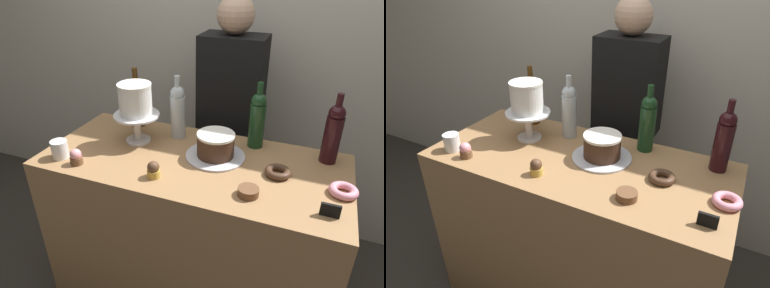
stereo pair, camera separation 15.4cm
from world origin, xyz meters
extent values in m
cube|color=beige|center=(0.00, 0.89, 1.30)|extent=(6.00, 0.05, 2.60)
cube|color=#997047|center=(0.00, 0.00, 0.47)|extent=(1.40, 0.63, 0.94)
cylinder|color=silver|center=(-0.32, 0.07, 0.94)|extent=(0.12, 0.12, 0.01)
cylinder|color=silver|center=(-0.32, 0.07, 1.01)|extent=(0.04, 0.04, 0.13)
cylinder|color=silver|center=(-0.32, 0.07, 1.08)|extent=(0.23, 0.23, 0.01)
cylinder|color=white|center=(-0.32, 0.07, 1.16)|extent=(0.16, 0.16, 0.14)
cylinder|color=white|center=(-0.32, 0.07, 1.23)|extent=(0.16, 0.16, 0.01)
cylinder|color=silver|center=(0.09, 0.06, 0.94)|extent=(0.28, 0.28, 0.01)
cylinder|color=#3D2619|center=(0.09, 0.06, 0.99)|extent=(0.17, 0.17, 0.10)
cylinder|color=white|center=(0.09, 0.06, 1.05)|extent=(0.18, 0.18, 0.01)
cylinder|color=#B2BCC1|center=(-0.15, 0.19, 1.05)|extent=(0.08, 0.08, 0.22)
sphere|color=#B2BCC1|center=(-0.15, 0.19, 1.17)|extent=(0.07, 0.07, 0.07)
cylinder|color=#B2BCC1|center=(-0.15, 0.19, 1.22)|extent=(0.03, 0.03, 0.08)
cylinder|color=#5B3814|center=(-0.42, 0.24, 1.05)|extent=(0.08, 0.08, 0.22)
sphere|color=#5B3814|center=(-0.42, 0.24, 1.17)|extent=(0.07, 0.07, 0.07)
cylinder|color=#5B3814|center=(-0.42, 0.24, 1.22)|extent=(0.03, 0.03, 0.08)
cylinder|color=#193D1E|center=(0.24, 0.24, 1.05)|extent=(0.08, 0.08, 0.22)
sphere|color=#193D1E|center=(0.24, 0.24, 1.17)|extent=(0.07, 0.07, 0.07)
cylinder|color=#193D1E|center=(0.24, 0.24, 1.22)|extent=(0.03, 0.03, 0.08)
cylinder|color=black|center=(0.58, 0.21, 1.05)|extent=(0.08, 0.08, 0.22)
sphere|color=black|center=(0.58, 0.21, 1.17)|extent=(0.07, 0.07, 0.07)
cylinder|color=black|center=(0.58, 0.21, 1.22)|extent=(0.03, 0.03, 0.08)
cylinder|color=gold|center=(-0.10, -0.19, 0.95)|extent=(0.06, 0.06, 0.03)
sphere|color=brown|center=(-0.10, -0.19, 0.98)|extent=(0.05, 0.05, 0.05)
cylinder|color=brown|center=(-0.47, -0.23, 0.95)|extent=(0.06, 0.06, 0.03)
sphere|color=pink|center=(-0.47, -0.23, 0.98)|extent=(0.05, 0.05, 0.05)
torus|color=pink|center=(0.65, -0.03, 0.95)|extent=(0.11, 0.11, 0.03)
torus|color=#472D1E|center=(0.39, 0.01, 0.95)|extent=(0.11, 0.11, 0.03)
cylinder|color=brown|center=(0.31, -0.18, 0.94)|extent=(0.08, 0.08, 0.01)
cylinder|color=brown|center=(0.31, -0.18, 0.95)|extent=(0.08, 0.08, 0.01)
cylinder|color=brown|center=(0.31, -0.18, 0.96)|extent=(0.08, 0.08, 0.01)
cube|color=black|center=(0.61, -0.19, 0.96)|extent=(0.07, 0.01, 0.05)
cylinder|color=white|center=(-0.58, -0.21, 0.98)|extent=(0.08, 0.08, 0.08)
cube|color=black|center=(0.02, 0.56, 0.42)|extent=(0.28, 0.18, 0.85)
cube|color=black|center=(0.02, 0.56, 1.12)|extent=(0.36, 0.22, 0.55)
sphere|color=tan|center=(0.02, 0.56, 1.50)|extent=(0.20, 0.20, 0.20)
camera|label=1|loc=(0.50, -1.27, 1.75)|focal=32.00mm
camera|label=2|loc=(0.64, -1.20, 1.75)|focal=32.00mm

